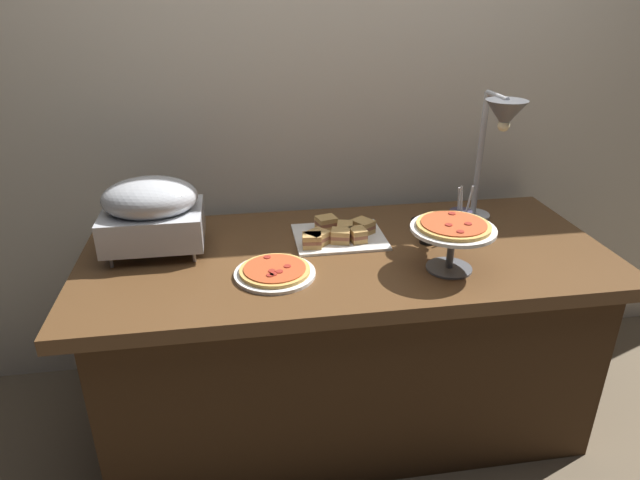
% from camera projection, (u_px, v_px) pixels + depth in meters
% --- Properties ---
extents(ground_plane, '(8.00, 8.00, 0.00)m').
position_uv_depth(ground_plane, '(343.00, 413.00, 2.32)').
color(ground_plane, brown).
extents(back_wall, '(4.40, 0.04, 2.40)m').
position_uv_depth(back_wall, '(325.00, 102.00, 2.27)').
color(back_wall, beige).
rests_on(back_wall, ground_plane).
extents(buffet_table, '(1.90, 0.84, 0.76)m').
position_uv_depth(buffet_table, '(345.00, 337.00, 2.16)').
color(buffet_table, brown).
rests_on(buffet_table, ground_plane).
extents(chafing_dish, '(0.35, 0.27, 0.28)m').
position_uv_depth(chafing_dish, '(152.00, 212.00, 1.94)').
color(chafing_dish, '#B7BABF').
rests_on(chafing_dish, buffet_table).
extents(heat_lamp, '(0.15, 0.30, 0.52)m').
position_uv_depth(heat_lamp, '(499.00, 128.00, 2.02)').
color(heat_lamp, '#B7BABF').
rests_on(heat_lamp, buffet_table).
extents(pizza_plate_front, '(0.27, 0.27, 0.03)m').
position_uv_depth(pizza_plate_front, '(275.00, 272.00, 1.83)').
color(pizza_plate_front, white).
rests_on(pizza_plate_front, buffet_table).
extents(pizza_plate_center, '(0.28, 0.28, 0.17)m').
position_uv_depth(pizza_plate_center, '(453.00, 232.00, 1.82)').
color(pizza_plate_center, '#595B60').
rests_on(pizza_plate_center, buffet_table).
extents(sandwich_platter, '(0.34, 0.28, 0.06)m').
position_uv_depth(sandwich_platter, '(338.00, 234.00, 2.08)').
color(sandwich_platter, white).
rests_on(sandwich_platter, buffet_table).
extents(sauce_cup_near, '(0.07, 0.07, 0.04)m').
position_uv_depth(sauce_cup_near, '(419.00, 224.00, 2.18)').
color(sauce_cup_near, black).
rests_on(sauce_cup_near, buffet_table).
extents(sauce_cup_far, '(0.06, 0.06, 0.04)m').
position_uv_depth(sauce_cup_far, '(428.00, 238.00, 2.06)').
color(sauce_cup_far, black).
rests_on(sauce_cup_far, buffet_table).
extents(utensil_holder, '(0.08, 0.08, 0.21)m').
position_uv_depth(utensil_holder, '(460.00, 224.00, 2.08)').
color(utensil_holder, '#383347').
rests_on(utensil_holder, buffet_table).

